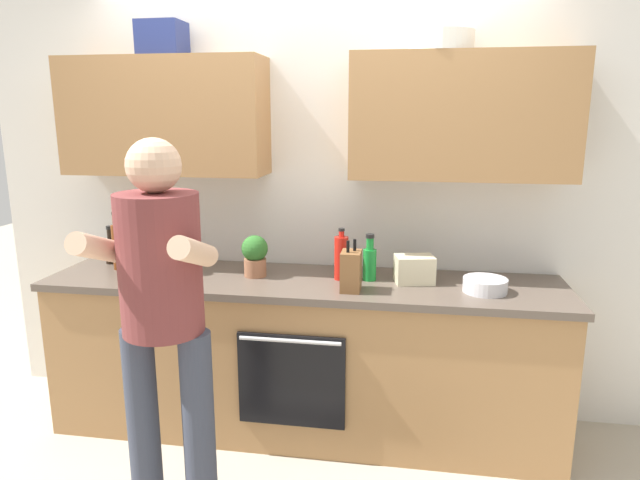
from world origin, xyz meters
The scene contains 16 objects.
ground_plane centered at (0.00, 0.00, 0.00)m, with size 12.00×12.00×0.00m, color #B2A893.
back_wall_unit centered at (0.00, 0.27, 1.50)m, with size 4.00×0.39×2.50m.
counter centered at (0.00, 0.00, 0.45)m, with size 2.84×0.67×0.90m.
person_standing centered at (-0.44, -0.81, 1.01)m, with size 0.49×0.45×1.70m.
bottle_vinegar centered at (-1.10, 0.04, 1.05)m, with size 0.06×0.06×0.34m.
bottle_soda centered at (0.36, 0.05, 1.00)m, with size 0.07×0.07×0.26m.
bottle_hotsauce centered at (0.21, 0.04, 1.02)m, with size 0.08×0.08×0.29m.
bottle_water centered at (-0.82, -0.17, 1.01)m, with size 0.07×0.07×0.27m.
bottle_syrup centered at (-0.92, -0.11, 1.01)m, with size 0.06×0.06×0.28m.
bottle_soy centered at (-1.21, 0.16, 0.99)m, with size 0.07×0.07×0.23m.
cup_stoneware centered at (-1.03, 0.19, 0.95)m, with size 0.07×0.07×0.09m, color slate.
cup_coffee centered at (-0.63, 0.01, 0.95)m, with size 0.08×0.08×0.09m, color white.
mixing_bowl centered at (0.96, -0.06, 0.94)m, with size 0.22×0.22×0.07m, color silver.
knife_block centered at (0.28, -0.15, 1.00)m, with size 0.10×0.14×0.27m.
potted_herb centered at (-0.27, 0.03, 1.02)m, with size 0.15×0.15×0.23m.
grocery_bag_rice centered at (0.61, 0.04, 0.97)m, with size 0.20×0.14×0.15m, color beige.
Camera 1 is at (0.57, -2.88, 1.79)m, focal length 31.21 mm.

